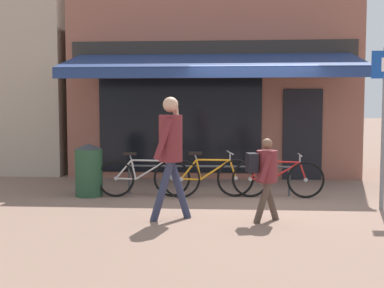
{
  "coord_description": "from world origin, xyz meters",
  "views": [
    {
      "loc": [
        -0.54,
        -8.47,
        1.64
      ],
      "look_at": [
        -1.1,
        -0.39,
        1.05
      ],
      "focal_mm": 45.0,
      "sensor_mm": 36.0,
      "label": 1
    }
  ],
  "objects_px": {
    "pedestrian_adult": "(171,144)",
    "litter_bin": "(89,170)",
    "bicycle_orange": "(208,177)",
    "parking_sign": "(384,112)",
    "bicycle_silver": "(144,177)",
    "pedestrian_child": "(265,170)",
    "bicycle_red": "(278,178)"
  },
  "relations": [
    {
      "from": "bicycle_red",
      "to": "pedestrian_adult",
      "type": "bearing_deg",
      "value": -131.58
    },
    {
      "from": "bicycle_silver",
      "to": "bicycle_orange",
      "type": "relative_size",
      "value": 1.02
    },
    {
      "from": "pedestrian_adult",
      "to": "pedestrian_child",
      "type": "bearing_deg",
      "value": -6.57
    },
    {
      "from": "litter_bin",
      "to": "parking_sign",
      "type": "distance_m",
      "value": 5.3
    },
    {
      "from": "pedestrian_child",
      "to": "pedestrian_adult",
      "type": "bearing_deg",
      "value": 168.7
    },
    {
      "from": "bicycle_silver",
      "to": "litter_bin",
      "type": "height_order",
      "value": "litter_bin"
    },
    {
      "from": "pedestrian_child",
      "to": "bicycle_silver",
      "type": "bearing_deg",
      "value": 127.94
    },
    {
      "from": "bicycle_red",
      "to": "pedestrian_adult",
      "type": "xyz_separation_m",
      "value": [
        -1.77,
        -1.89,
        0.76
      ]
    },
    {
      "from": "pedestrian_adult",
      "to": "bicycle_red",
      "type": "bearing_deg",
      "value": 41.36
    },
    {
      "from": "bicycle_silver",
      "to": "pedestrian_adult",
      "type": "xyz_separation_m",
      "value": [
        0.72,
        -1.85,
        0.76
      ]
    },
    {
      "from": "parking_sign",
      "to": "bicycle_silver",
      "type": "bearing_deg",
      "value": 167.23
    },
    {
      "from": "bicycle_red",
      "to": "pedestrian_child",
      "type": "relative_size",
      "value": 1.38
    },
    {
      "from": "bicycle_silver",
      "to": "litter_bin",
      "type": "distance_m",
      "value": 1.05
    },
    {
      "from": "bicycle_silver",
      "to": "pedestrian_child",
      "type": "distance_m",
      "value": 2.84
    },
    {
      "from": "bicycle_red",
      "to": "pedestrian_adult",
      "type": "relative_size",
      "value": 0.93
    },
    {
      "from": "litter_bin",
      "to": "pedestrian_child",
      "type": "bearing_deg",
      "value": -30.45
    },
    {
      "from": "pedestrian_adult",
      "to": "litter_bin",
      "type": "xyz_separation_m",
      "value": [
        -1.76,
        1.82,
        -0.63
      ]
    },
    {
      "from": "bicycle_orange",
      "to": "parking_sign",
      "type": "relative_size",
      "value": 0.65
    },
    {
      "from": "bicycle_orange",
      "to": "pedestrian_adult",
      "type": "xyz_separation_m",
      "value": [
        -0.5,
        -1.81,
        0.75
      ]
    },
    {
      "from": "pedestrian_adult",
      "to": "pedestrian_child",
      "type": "relative_size",
      "value": 1.49
    },
    {
      "from": "litter_bin",
      "to": "parking_sign",
      "type": "relative_size",
      "value": 0.38
    },
    {
      "from": "bicycle_silver",
      "to": "bicycle_red",
      "type": "bearing_deg",
      "value": -5.4
    },
    {
      "from": "pedestrian_adult",
      "to": "parking_sign",
      "type": "height_order",
      "value": "parking_sign"
    },
    {
      "from": "pedestrian_adult",
      "to": "litter_bin",
      "type": "distance_m",
      "value": 2.6
    },
    {
      "from": "bicycle_orange",
      "to": "litter_bin",
      "type": "relative_size",
      "value": 1.73
    },
    {
      "from": "bicycle_silver",
      "to": "bicycle_red",
      "type": "distance_m",
      "value": 2.49
    },
    {
      "from": "bicycle_silver",
      "to": "bicycle_orange",
      "type": "xyz_separation_m",
      "value": [
        1.22,
        -0.04,
        0.01
      ]
    },
    {
      "from": "bicycle_orange",
      "to": "parking_sign",
      "type": "distance_m",
      "value": 3.23
    },
    {
      "from": "bicycle_silver",
      "to": "parking_sign",
      "type": "bearing_deg",
      "value": -18.92
    },
    {
      "from": "bicycle_orange",
      "to": "pedestrian_child",
      "type": "height_order",
      "value": "pedestrian_child"
    },
    {
      "from": "pedestrian_child",
      "to": "litter_bin",
      "type": "relative_size",
      "value": 1.24
    },
    {
      "from": "pedestrian_child",
      "to": "bicycle_red",
      "type": "bearing_deg",
      "value": 68.18
    }
  ]
}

